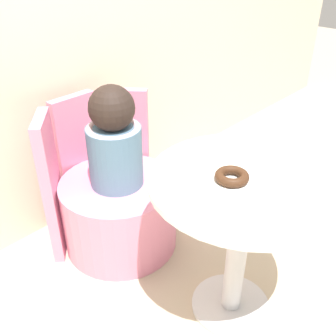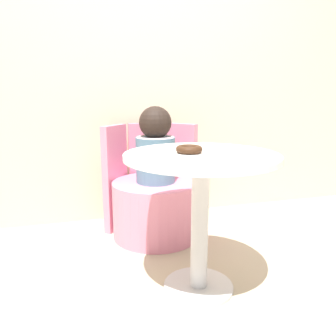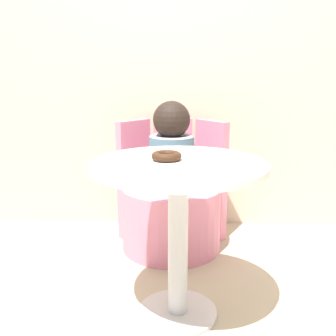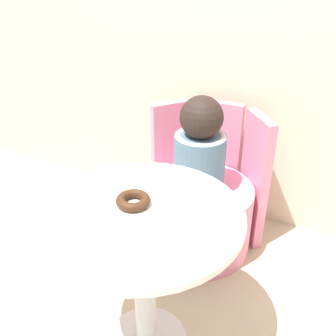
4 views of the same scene
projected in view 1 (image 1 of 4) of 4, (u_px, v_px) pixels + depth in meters
ground_plane at (223, 319)px, 1.69m from camera, size 12.00×12.00×0.00m
round_table at (241, 214)px, 1.48m from camera, size 0.71×0.71×0.68m
tub_chair at (120, 213)px, 2.02m from camera, size 0.58×0.58×0.38m
booth_backrest at (88, 166)px, 2.07m from camera, size 0.68×0.25×0.74m
child_figure at (114, 141)px, 1.80m from camera, size 0.26×0.26×0.49m
donut at (232, 176)px, 1.38m from camera, size 0.12×0.12×0.03m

